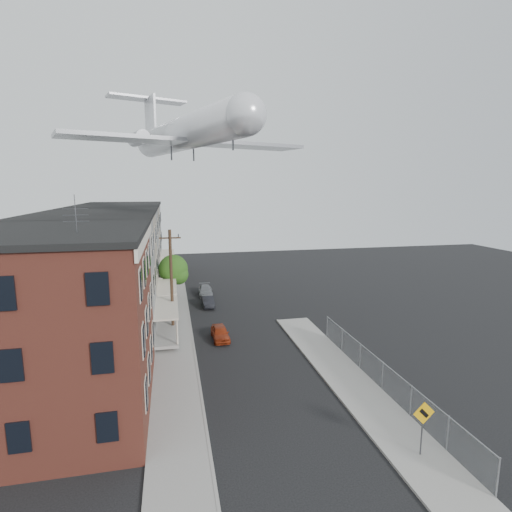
{
  "coord_description": "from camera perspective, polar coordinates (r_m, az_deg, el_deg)",
  "views": [
    {
      "loc": [
        -5.48,
        -15.88,
        12.5
      ],
      "look_at": [
        -0.23,
        8.63,
        8.16
      ],
      "focal_mm": 28.0,
      "sensor_mm": 36.0,
      "label": 1
    }
  ],
  "objects": [
    {
      "name": "ground",
      "position": [
        20.94,
        6.25,
        -26.9
      ],
      "size": [
        120.0,
        120.0,
        0.0
      ],
      "primitive_type": "plane",
      "color": "black",
      "rests_on": "ground"
    },
    {
      "name": "sidewalk_left",
      "position": [
        41.78,
        -11.66,
        -7.71
      ],
      "size": [
        3.0,
        62.0,
        0.12
      ],
      "primitive_type": "cube",
      "color": "gray",
      "rests_on": "ground"
    },
    {
      "name": "sidewalk_right",
      "position": [
        27.46,
        13.59,
        -17.41
      ],
      "size": [
        3.0,
        26.0,
        0.12
      ],
      "primitive_type": "cube",
      "color": "gray",
      "rests_on": "ground"
    },
    {
      "name": "curb_left",
      "position": [
        41.8,
        -9.66,
        -7.62
      ],
      "size": [
        0.15,
        62.0,
        0.14
      ],
      "primitive_type": "cube",
      "color": "gray",
      "rests_on": "ground"
    },
    {
      "name": "curb_right",
      "position": [
        26.91,
        10.66,
        -17.87
      ],
      "size": [
        0.15,
        26.0,
        0.14
      ],
      "primitive_type": "cube",
      "color": "gray",
      "rests_on": "ground"
    },
    {
      "name": "corner_building",
      "position": [
        24.9,
        -26.95,
        -8.42
      ],
      "size": [
        10.31,
        12.3,
        12.15
      ],
      "color": "#371511",
      "rests_on": "ground"
    },
    {
      "name": "row_house_a",
      "position": [
        33.84,
        -22.85,
        -3.54
      ],
      "size": [
        11.98,
        7.0,
        10.3
      ],
      "color": "#61615F",
      "rests_on": "ground"
    },
    {
      "name": "row_house_b",
      "position": [
        40.58,
        -21.06,
        -1.3
      ],
      "size": [
        11.98,
        7.0,
        10.3
      ],
      "color": "slate",
      "rests_on": "ground"
    },
    {
      "name": "row_house_c",
      "position": [
        47.41,
        -19.79,
        0.3
      ],
      "size": [
        11.98,
        7.0,
        10.3
      ],
      "color": "#61615F",
      "rests_on": "ground"
    },
    {
      "name": "row_house_d",
      "position": [
        54.27,
        -18.83,
        1.49
      ],
      "size": [
        11.98,
        7.0,
        10.3
      ],
      "color": "slate",
      "rests_on": "ground"
    },
    {
      "name": "row_house_e",
      "position": [
        61.17,
        -18.09,
        2.42
      ],
      "size": [
        11.98,
        7.0,
        10.3
      ],
      "color": "#61615F",
      "rests_on": "ground"
    },
    {
      "name": "chainlink_fence",
      "position": [
        26.91,
        17.62,
        -15.98
      ],
      "size": [
        0.06,
        18.06,
        1.9
      ],
      "color": "gray",
      "rests_on": "ground"
    },
    {
      "name": "warning_sign",
      "position": [
        21.36,
        22.76,
        -20.81
      ],
      "size": [
        1.1,
        0.11,
        2.8
      ],
      "color": "#515156",
      "rests_on": "ground"
    },
    {
      "name": "utility_pole",
      "position": [
        34.77,
        -11.99,
        -3.4
      ],
      "size": [
        1.8,
        0.26,
        9.0
      ],
      "color": "black",
      "rests_on": "ground"
    },
    {
      "name": "street_tree",
      "position": [
        44.73,
        -11.57,
        -2.05
      ],
      "size": [
        3.22,
        3.2,
        5.2
      ],
      "color": "black",
      "rests_on": "ground"
    },
    {
      "name": "car_near",
      "position": [
        33.79,
        -5.14,
        -10.88
      ],
      "size": [
        1.4,
        3.38,
        1.15
      ],
      "primitive_type": "imported",
      "rotation": [
        0.0,
        0.0,
        0.02
      ],
      "color": "#952F13",
      "rests_on": "ground"
    },
    {
      "name": "car_mid",
      "position": [
        42.83,
        -6.89,
        -6.45
      ],
      "size": [
        1.23,
        3.36,
        1.1
      ],
      "primitive_type": "imported",
      "rotation": [
        0.0,
        0.0,
        0.02
      ],
      "color": "black",
      "rests_on": "ground"
    },
    {
      "name": "car_far",
      "position": [
        47.16,
        -7.24,
        -4.92
      ],
      "size": [
        1.71,
        3.91,
        1.12
      ],
      "primitive_type": "imported",
      "rotation": [
        0.0,
        0.0,
        -0.04
      ],
      "color": "slate",
      "rests_on": "ground"
    },
    {
      "name": "airplane",
      "position": [
        38.19,
        -10.33,
        16.84
      ],
      "size": [
        21.55,
        24.67,
        7.17
      ],
      "color": "silver",
      "rests_on": "ground"
    }
  ]
}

